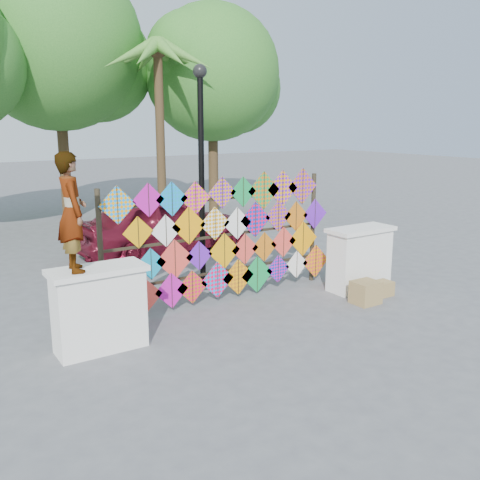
# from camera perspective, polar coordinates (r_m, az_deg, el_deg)

# --- Properties ---
(ground) EXTENTS (80.00, 80.00, 0.00)m
(ground) POSITION_cam_1_polar(r_m,az_deg,el_deg) (9.76, 0.34, -7.58)
(ground) COLOR slate
(ground) RESTS_ON ground
(parapet_left) EXTENTS (1.40, 0.65, 1.28)m
(parapet_left) POSITION_cam_1_polar(r_m,az_deg,el_deg) (8.25, -14.78, -7.06)
(parapet_left) COLOR white
(parapet_left) RESTS_ON ground
(parapet_right) EXTENTS (1.40, 0.65, 1.28)m
(parapet_right) POSITION_cam_1_polar(r_m,az_deg,el_deg) (11.09, 12.63, -1.88)
(parapet_right) COLOR white
(parapet_right) RESTS_ON ground
(kite_rack) EXTENTS (4.95, 0.24, 2.44)m
(kite_rack) POSITION_cam_1_polar(r_m,az_deg,el_deg) (10.07, -1.23, 0.28)
(kite_rack) COLOR black
(kite_rack) RESTS_ON ground
(tree_mid) EXTENTS (6.30, 5.60, 8.61)m
(tree_mid) POSITION_cam_1_polar(r_m,az_deg,el_deg) (19.50, -18.72, 19.09)
(tree_mid) COLOR #4F3822
(tree_mid) RESTS_ON ground
(tree_east) EXTENTS (5.40, 4.80, 7.42)m
(tree_east) POSITION_cam_1_polar(r_m,az_deg,el_deg) (20.00, -2.78, 17.26)
(tree_east) COLOR #4F3822
(tree_east) RESTS_ON ground
(palm_tree) EXTENTS (3.62, 3.62, 5.83)m
(palm_tree) POSITION_cam_1_polar(r_m,az_deg,el_deg) (17.30, -8.73, 17.75)
(palm_tree) COLOR #4F3822
(palm_tree) RESTS_ON ground
(vendor_woman) EXTENTS (0.46, 0.65, 1.69)m
(vendor_woman) POSITION_cam_1_polar(r_m,az_deg,el_deg) (7.80, -17.50, 2.83)
(vendor_woman) COLOR #99999E
(vendor_woman) RESTS_ON parapet_left
(sedan) EXTENTS (4.57, 2.05, 1.52)m
(sedan) POSITION_cam_1_polar(r_m,az_deg,el_deg) (13.89, -8.31, 1.68)
(sedan) COLOR maroon
(sedan) RESTS_ON ground
(lamppost) EXTENTS (0.28, 0.28, 4.46)m
(lamppost) POSITION_cam_1_polar(r_m,az_deg,el_deg) (11.04, -4.16, 9.07)
(lamppost) COLOR black
(lamppost) RESTS_ON ground
(cardboard_box_near) EXTENTS (0.48, 0.43, 0.43)m
(cardboard_box_near) POSITION_cam_1_polar(r_m,az_deg,el_deg) (10.36, 13.25, -5.46)
(cardboard_box_near) COLOR #987D49
(cardboard_box_near) RESTS_ON ground
(cardboard_box_far) EXTENTS (0.34, 0.31, 0.29)m
(cardboard_box_far) POSITION_cam_1_polar(r_m,az_deg,el_deg) (10.92, 14.99, -5.00)
(cardboard_box_far) COLOR #987D49
(cardboard_box_far) RESTS_ON ground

